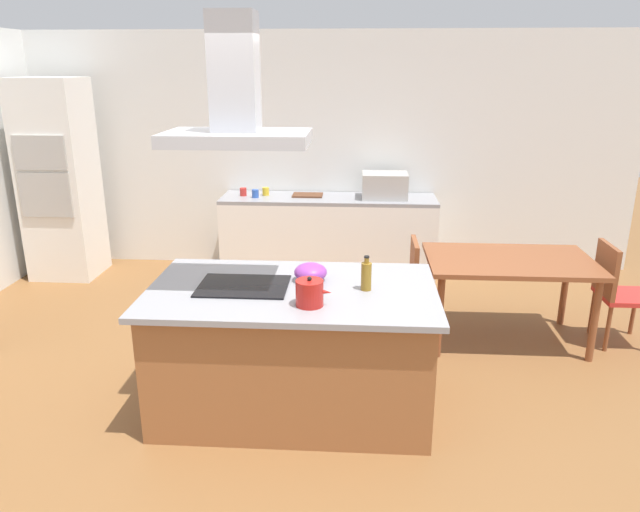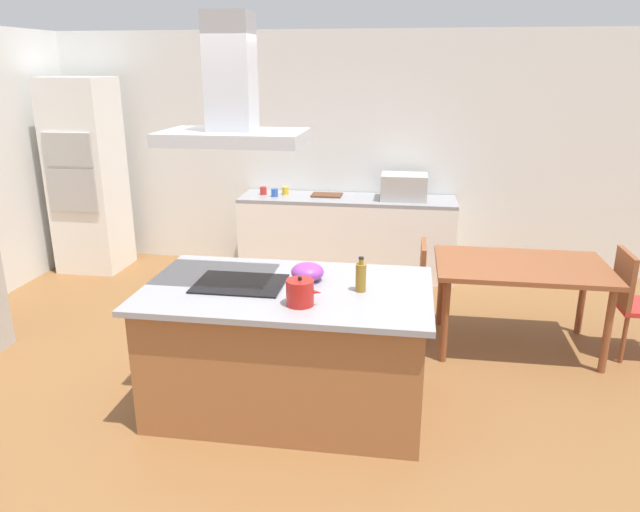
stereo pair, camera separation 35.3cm
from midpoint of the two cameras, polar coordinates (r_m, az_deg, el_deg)
The scene contains 18 objects.
ground at distance 5.70m, azimuth 1.85°, elevation -6.16°, with size 16.00×16.00×0.00m, color brown.
wall_back at distance 7.02m, azimuth 3.71°, elevation 9.87°, with size 7.20×0.10×2.70m, color white.
kitchen_island at distance 4.17m, azimuth -0.61°, elevation -8.79°, with size 1.93×1.14×0.90m.
cooktop at distance 4.05m, azimuth -5.24°, elevation -2.70°, with size 0.60×0.44×0.01m, color black.
tea_kettle at distance 3.67m, azimuth 0.84°, elevation -3.56°, with size 0.22×0.17×0.19m.
olive_oil_bottle at distance 3.91m, azimuth 6.53°, elevation -2.04°, with size 0.07×0.07×0.24m.
mixing_bowl at distance 4.09m, azimuth 1.26°, elevation -1.57°, with size 0.23×0.23×0.12m, color purple.
back_counter at distance 6.84m, azimuth 4.08°, elevation 1.93°, with size 2.42×0.62×0.90m.
countertop_microwave at distance 6.68m, azimuth 9.59°, elevation 6.56°, with size 0.50×0.38×0.28m, color #B2AFAA.
coffee_mug_red at distance 6.87m, azimuth -4.00°, elevation 6.27°, with size 0.08×0.08×0.09m, color red.
coffee_mug_blue at distance 6.76m, azimuth -2.88°, elevation 6.09°, with size 0.08×0.08×0.09m, color #2D56B2.
coffee_mug_yellow at distance 6.86m, azimuth -1.86°, elevation 6.28°, with size 0.08×0.08×0.09m, color gold.
cutting_board at distance 6.80m, azimuth 2.15°, elevation 5.86°, with size 0.34×0.24×0.02m, color #59331E.
wall_oven_stack at distance 7.33m, azimuth -20.19°, elevation 7.20°, with size 0.70×0.66×2.20m.
dining_table at distance 5.28m, azimuth 20.57°, elevation -1.60°, with size 1.40×0.90×0.75m.
chair_at_left_end at distance 5.21m, azimuth 10.50°, elevation -2.81°, with size 0.42×0.42×0.89m.
chair_at_right_end at distance 5.59m, azimuth 29.60°, elevation -3.50°, with size 0.42×0.42×0.89m.
range_hood at distance 3.80m, azimuth -5.77°, elevation 14.44°, with size 0.90×0.55×0.78m.
Camera 2 is at (0.78, -3.66, 2.32)m, focal length 33.33 mm.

